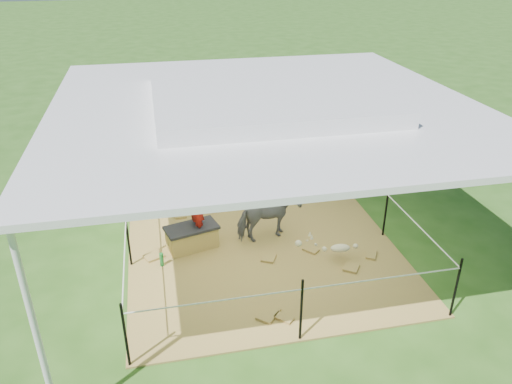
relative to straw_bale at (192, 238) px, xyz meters
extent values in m
plane|color=#2D5919|center=(1.20, -0.31, -0.22)|extent=(90.00, 90.00, 0.00)
cube|color=brown|center=(1.20, -0.31, -0.20)|extent=(4.60, 4.60, 0.03)
cylinder|color=silver|center=(-1.80, 2.69, 1.08)|extent=(0.07, 0.07, 2.60)
cylinder|color=silver|center=(4.20, 2.69, 1.08)|extent=(0.07, 0.07, 2.60)
cylinder|color=silver|center=(-1.80, -3.31, 1.08)|extent=(0.07, 0.07, 2.60)
cube|color=white|center=(1.20, -0.31, 2.42)|extent=(6.30, 6.30, 0.08)
cube|color=white|center=(1.20, -0.31, 2.57)|extent=(3.30, 3.30, 0.22)
cylinder|color=black|center=(-1.05, 1.94, 0.28)|extent=(0.04, 0.04, 1.00)
cylinder|color=black|center=(1.20, 1.94, 0.28)|extent=(0.04, 0.04, 1.00)
cylinder|color=black|center=(3.45, 1.94, 0.28)|extent=(0.04, 0.04, 1.00)
cylinder|color=black|center=(-1.05, -0.31, 0.28)|extent=(0.04, 0.04, 1.00)
cylinder|color=black|center=(3.45, -0.31, 0.28)|extent=(0.04, 0.04, 1.00)
cylinder|color=black|center=(-1.05, -2.56, 0.28)|extent=(0.04, 0.04, 1.00)
cylinder|color=black|center=(1.20, -2.56, 0.28)|extent=(0.04, 0.04, 1.00)
cylinder|color=black|center=(3.45, -2.56, 0.28)|extent=(0.04, 0.04, 1.00)
cylinder|color=white|center=(1.20, 1.94, 0.63)|extent=(4.50, 0.02, 0.02)
cylinder|color=white|center=(1.20, -2.56, 0.63)|extent=(4.50, 0.02, 0.02)
cylinder|color=white|center=(3.45, -0.31, 0.63)|extent=(0.02, 4.50, 0.02)
cylinder|color=white|center=(-1.05, -0.31, 0.63)|extent=(0.02, 4.50, 0.02)
cube|color=#B89B43|center=(0.00, 0.00, 0.00)|extent=(0.92, 0.63, 0.37)
cube|color=black|center=(0.00, 0.00, 0.21)|extent=(0.99, 0.69, 0.05)
imported|color=red|center=(0.10, 0.00, 0.69)|extent=(0.33, 0.42, 1.01)
cylinder|color=#176927|center=(-0.55, -0.45, -0.07)|extent=(0.08, 0.08, 0.23)
imported|color=#525257|center=(1.36, -0.01, 0.28)|extent=(1.18, 0.73, 0.93)
cylinder|color=pink|center=(1.36, -0.01, 0.81)|extent=(0.29, 0.29, 0.13)
cylinder|color=blue|center=(5.08, 6.40, 0.26)|extent=(0.79, 0.79, 0.95)
cube|color=#54311D|center=(3.56, 8.28, 0.15)|extent=(2.16, 2.01, 0.73)
cube|color=brown|center=(6.92, 8.86, 0.12)|extent=(1.96, 1.78, 0.67)
imported|color=#3792CE|center=(3.81, 7.77, 0.30)|extent=(0.61, 0.55, 1.03)
camera|label=1|loc=(-0.45, -7.47, 4.61)|focal=35.00mm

